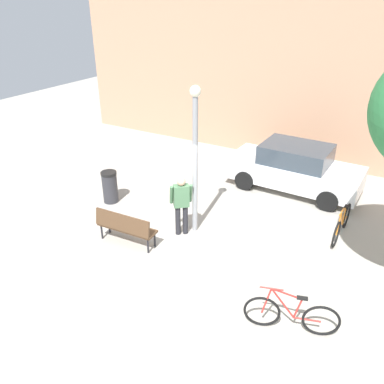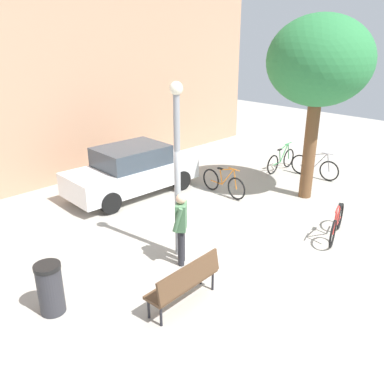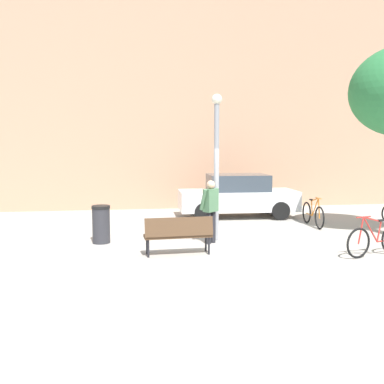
{
  "view_description": "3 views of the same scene",
  "coord_description": "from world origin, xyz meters",
  "px_view_note": "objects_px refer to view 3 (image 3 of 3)",
  "views": [
    {
      "loc": [
        3.97,
        -6.87,
        5.84
      ],
      "look_at": [
        -0.7,
        1.29,
        1.03
      ],
      "focal_mm": 36.57,
      "sensor_mm": 36.0,
      "label": 1
    },
    {
      "loc": [
        -6.16,
        -4.98,
        4.9
      ],
      "look_at": [
        0.28,
        1.41,
        1.25
      ],
      "focal_mm": 37.98,
      "sensor_mm": 36.0,
      "label": 2
    },
    {
      "loc": [
        -2.91,
        -10.43,
        2.56
      ],
      "look_at": [
        -1.08,
        1.64,
        1.28
      ],
      "focal_mm": 40.93,
      "sensor_mm": 36.0,
      "label": 3
    }
  ],
  "objects_px": {
    "bicycle_orange": "(313,214)",
    "trash_bin": "(101,224)",
    "park_bench": "(178,232)",
    "bicycle_red": "(375,240)",
    "person_by_lamppost": "(211,207)",
    "lamppost": "(217,156)",
    "parked_car_white": "(238,196)"
  },
  "relations": [
    {
      "from": "bicycle_orange",
      "to": "trash_bin",
      "type": "bearing_deg",
      "value": -167.08
    },
    {
      "from": "park_bench",
      "to": "bicycle_red",
      "type": "xyz_separation_m",
      "value": [
        4.55,
        -0.75,
        -0.16
      ]
    },
    {
      "from": "person_by_lamppost",
      "to": "park_bench",
      "type": "relative_size",
      "value": 1.03
    },
    {
      "from": "park_bench",
      "to": "trash_bin",
      "type": "distance_m",
      "value": 2.47
    },
    {
      "from": "bicycle_orange",
      "to": "trash_bin",
      "type": "distance_m",
      "value": 6.78
    },
    {
      "from": "lamppost",
      "to": "trash_bin",
      "type": "relative_size",
      "value": 3.92
    },
    {
      "from": "park_bench",
      "to": "bicycle_red",
      "type": "relative_size",
      "value": 0.93
    },
    {
      "from": "person_by_lamppost",
      "to": "bicycle_orange",
      "type": "bearing_deg",
      "value": 27.92
    },
    {
      "from": "person_by_lamppost",
      "to": "bicycle_red",
      "type": "distance_m",
      "value": 4.08
    },
    {
      "from": "person_by_lamppost",
      "to": "bicycle_orange",
      "type": "xyz_separation_m",
      "value": [
        3.75,
        1.99,
        -0.58
      ]
    },
    {
      "from": "lamppost",
      "to": "bicycle_red",
      "type": "distance_m",
      "value": 4.45
    },
    {
      "from": "person_by_lamppost",
      "to": "parked_car_white",
      "type": "height_order",
      "value": "person_by_lamppost"
    },
    {
      "from": "lamppost",
      "to": "parked_car_white",
      "type": "height_order",
      "value": "lamppost"
    },
    {
      "from": "bicycle_orange",
      "to": "parked_car_white",
      "type": "height_order",
      "value": "parked_car_white"
    },
    {
      "from": "bicycle_red",
      "to": "bicycle_orange",
      "type": "xyz_separation_m",
      "value": [
        0.19,
        3.88,
        0.0
      ]
    },
    {
      "from": "parked_car_white",
      "to": "trash_bin",
      "type": "height_order",
      "value": "parked_car_white"
    },
    {
      "from": "person_by_lamppost",
      "to": "bicycle_orange",
      "type": "distance_m",
      "value": 4.28
    },
    {
      "from": "person_by_lamppost",
      "to": "bicycle_red",
      "type": "xyz_separation_m",
      "value": [
        3.56,
        -1.89,
        -0.58
      ]
    },
    {
      "from": "person_by_lamppost",
      "to": "park_bench",
      "type": "xyz_separation_m",
      "value": [
        -0.99,
        -1.14,
        -0.42
      ]
    },
    {
      "from": "lamppost",
      "to": "bicycle_red",
      "type": "xyz_separation_m",
      "value": [
        3.34,
        -2.23,
        -1.92
      ]
    },
    {
      "from": "trash_bin",
      "to": "lamppost",
      "type": "bearing_deg",
      "value": -2.55
    },
    {
      "from": "lamppost",
      "to": "bicycle_orange",
      "type": "height_order",
      "value": "lamppost"
    },
    {
      "from": "bicycle_red",
      "to": "lamppost",
      "type": "bearing_deg",
      "value": 146.34
    },
    {
      "from": "bicycle_red",
      "to": "park_bench",
      "type": "bearing_deg",
      "value": 170.65
    },
    {
      "from": "parked_car_white",
      "to": "bicycle_red",
      "type": "bearing_deg",
      "value": -73.53
    },
    {
      "from": "person_by_lamppost",
      "to": "parked_car_white",
      "type": "bearing_deg",
      "value": 66.35
    },
    {
      "from": "park_bench",
      "to": "bicycle_orange",
      "type": "xyz_separation_m",
      "value": [
        4.74,
        3.13,
        -0.16
      ]
    },
    {
      "from": "park_bench",
      "to": "bicycle_orange",
      "type": "relative_size",
      "value": 0.9
    },
    {
      "from": "parked_car_white",
      "to": "trash_bin",
      "type": "distance_m",
      "value": 5.91
    },
    {
      "from": "park_bench",
      "to": "bicycle_red",
      "type": "height_order",
      "value": "bicycle_red"
    },
    {
      "from": "person_by_lamppost",
      "to": "lamppost",
      "type": "bearing_deg",
      "value": 56.39
    },
    {
      "from": "bicycle_red",
      "to": "bicycle_orange",
      "type": "bearing_deg",
      "value": 87.26
    }
  ]
}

